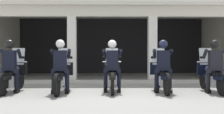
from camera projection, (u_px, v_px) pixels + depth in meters
The scene contains 13 objects.
ground_plane at pixel (111, 81), 11.13m from camera, with size 80.00×80.00×0.00m, color gray.
station_building at pixel (111, 34), 13.17m from camera, with size 10.94×4.89×3.24m.
kerb_strip at pixel (112, 82), 10.22m from camera, with size 10.44×0.24×0.12m, color #B7B5AD.
motorcycle_far_left at pixel (13, 75), 8.06m from camera, with size 0.62×2.04×1.35m.
police_officer_far_left at pixel (10, 61), 7.77m from camera, with size 0.63×0.61×1.58m.
motorcycle_left at pixel (62, 76), 7.96m from camera, with size 0.62×2.04×1.35m.
police_officer_left at pixel (60, 62), 7.66m from camera, with size 0.63×0.61×1.58m.
motorcycle_center at pixel (112, 75), 8.20m from camera, with size 0.62×2.04×1.35m.
police_officer_center at pixel (112, 61), 7.91m from camera, with size 0.63×0.61×1.58m.
motorcycle_right at pixel (161, 75), 8.11m from camera, with size 0.62×2.04×1.35m.
police_officer_right at pixel (163, 61), 7.82m from camera, with size 0.63×0.61×1.58m.
motorcycle_far_right at pixel (211, 75), 8.06m from camera, with size 0.62×2.04×1.35m.
police_officer_far_right at pixel (215, 62), 7.76m from camera, with size 0.63×0.61×1.58m.
Camera 1 is at (-0.12, -8.10, 1.24)m, focal length 42.01 mm.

